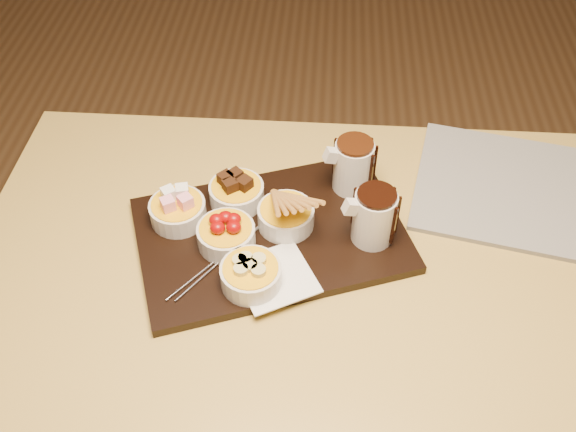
# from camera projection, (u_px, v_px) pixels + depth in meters

# --- Properties ---
(dining_table) EXTENTS (1.20, 0.80, 0.75)m
(dining_table) POSITION_uv_depth(u_px,v_px,m) (311.00, 304.00, 1.16)
(dining_table) COLOR #B69743
(dining_table) RESTS_ON ground
(serving_board) EXTENTS (0.53, 0.44, 0.02)m
(serving_board) POSITION_uv_depth(u_px,v_px,m) (271.00, 235.00, 1.13)
(serving_board) COLOR black
(serving_board) RESTS_ON dining_table
(napkin) EXTENTS (0.16, 0.16, 0.00)m
(napkin) POSITION_uv_depth(u_px,v_px,m) (275.00, 277.00, 1.06)
(napkin) COLOR white
(napkin) RESTS_ON serving_board
(bowl_marshmallows) EXTENTS (0.10, 0.10, 0.04)m
(bowl_marshmallows) POSITION_uv_depth(u_px,v_px,m) (178.00, 211.00, 1.13)
(bowl_marshmallows) COLOR beige
(bowl_marshmallows) RESTS_ON serving_board
(bowl_cake) EXTENTS (0.10, 0.10, 0.04)m
(bowl_cake) POSITION_uv_depth(u_px,v_px,m) (237.00, 194.00, 1.16)
(bowl_cake) COLOR beige
(bowl_cake) RESTS_ON serving_board
(bowl_strawberries) EXTENTS (0.10, 0.10, 0.04)m
(bowl_strawberries) POSITION_uv_depth(u_px,v_px,m) (226.00, 236.00, 1.09)
(bowl_strawberries) COLOR beige
(bowl_strawberries) RESTS_ON serving_board
(bowl_biscotti) EXTENTS (0.10, 0.10, 0.04)m
(bowl_biscotti) POSITION_uv_depth(u_px,v_px,m) (286.00, 217.00, 1.12)
(bowl_biscotti) COLOR beige
(bowl_biscotti) RESTS_ON serving_board
(bowl_bananas) EXTENTS (0.10, 0.10, 0.04)m
(bowl_bananas) POSITION_uv_depth(u_px,v_px,m) (251.00, 276.00, 1.04)
(bowl_bananas) COLOR beige
(bowl_bananas) RESTS_ON serving_board
(pitcher_dark_chocolate) EXTENTS (0.09, 0.09, 0.10)m
(pitcher_dark_chocolate) POSITION_uv_depth(u_px,v_px,m) (374.00, 217.00, 1.08)
(pitcher_dark_chocolate) COLOR silver
(pitcher_dark_chocolate) RESTS_ON serving_board
(pitcher_milk_chocolate) EXTENTS (0.09, 0.09, 0.10)m
(pitcher_milk_chocolate) POSITION_uv_depth(u_px,v_px,m) (353.00, 166.00, 1.17)
(pitcher_milk_chocolate) COLOR silver
(pitcher_milk_chocolate) RESTS_ON serving_board
(fondue_skewers) EXTENTS (0.22, 0.18, 0.01)m
(fondue_skewers) POSITION_uv_depth(u_px,v_px,m) (224.00, 254.00, 1.09)
(fondue_skewers) COLOR silver
(fondue_skewers) RESTS_ON serving_board
(newspaper) EXTENTS (0.44, 0.38, 0.01)m
(newspaper) POSITION_uv_depth(u_px,v_px,m) (519.00, 191.00, 1.22)
(newspaper) COLOR beige
(newspaper) RESTS_ON dining_table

